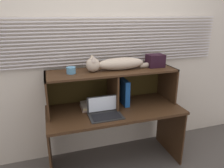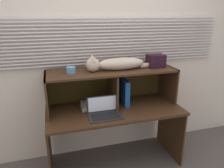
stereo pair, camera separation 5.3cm
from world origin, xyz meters
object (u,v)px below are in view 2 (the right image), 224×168
Objects in this scene: laptop at (104,112)px; binder_upright at (124,92)px; storage_box at (156,61)px; book_stack at (90,105)px; cat at (116,64)px; small_basket at (71,70)px.

binder_upright reaches higher than laptop.
storage_box is at bearing 0.00° from binder_upright.
laptop is 1.16× the size of binder_upright.
binder_upright is at bearing 0.05° from book_stack.
book_stack is (-0.32, -0.00, -0.47)m from cat.
book_stack is (-0.42, -0.00, -0.12)m from binder_upright.
cat is 4.75× the size of storage_box.
cat is 0.51m from small_basket.
small_basket reaches higher than book_stack.
binder_upright is 3.13× the size of small_basket.
cat reaches higher than binder_upright.
small_basket reaches higher than binder_upright.
book_stack is 0.48m from small_basket.
cat is at bearing 180.00° from storage_box.
laptop is 0.87m from storage_box.
laptop is 1.79× the size of storage_box.
cat reaches higher than small_basket.
book_stack is at bearing -179.95° from binder_upright.
book_stack is 0.94m from storage_box.
small_basket is (-0.51, -0.00, -0.04)m from cat.
small_basket is (-0.61, 0.00, 0.31)m from binder_upright.
storage_box is (0.69, 0.23, 0.47)m from laptop.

